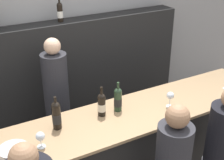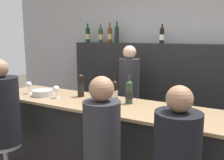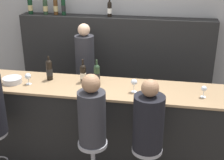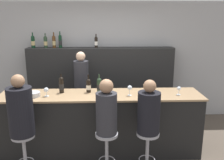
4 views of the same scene
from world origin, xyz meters
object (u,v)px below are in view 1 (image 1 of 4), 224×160
at_px(wine_bottle_counter_0, 56,115).
at_px(bartender, 58,108).
at_px(wine_bottle_backbar_4, 60,12).
at_px(metal_bowl, 14,152).
at_px(wine_bottle_counter_1, 102,104).
at_px(wine_bottle_counter_2, 118,99).
at_px(wine_glass_2, 170,96).
at_px(guest_seated_middle, 174,152).
at_px(wine_glass_1, 40,137).

relative_size(wine_bottle_counter_0, bartender, 0.20).
distance_m(wine_bottle_counter_0, wine_bottle_backbar_4, 1.51).
bearing_deg(metal_bowl, wine_bottle_counter_0, 23.60).
bearing_deg(wine_bottle_counter_0, bartender, 71.34).
bearing_deg(wine_bottle_counter_0, metal_bowl, -156.40).
bearing_deg(wine_bottle_counter_1, wine_bottle_counter_0, -180.00).
height_order(wine_bottle_counter_0, bartender, bartender).
distance_m(wine_bottle_counter_0, bartender, 0.92).
height_order(wine_bottle_counter_2, wine_glass_2, wine_bottle_counter_2).
distance_m(wine_bottle_counter_2, metal_bowl, 1.08).
distance_m(wine_bottle_counter_0, wine_glass_2, 1.14).
distance_m(wine_bottle_counter_1, wine_bottle_backbar_4, 1.41).
height_order(wine_bottle_counter_1, metal_bowl, wine_bottle_counter_1).
bearing_deg(wine_bottle_counter_1, wine_glass_2, -15.85).
xyz_separation_m(wine_bottle_backbar_4, wine_glass_2, (0.57, -1.47, -0.59)).
relative_size(metal_bowl, guest_seated_middle, 0.30).
distance_m(wine_bottle_counter_1, guest_seated_middle, 0.81).
distance_m(wine_glass_2, guest_seated_middle, 0.69).
bearing_deg(wine_glass_2, metal_bowl, 179.91).
relative_size(wine_bottle_counter_1, guest_seated_middle, 0.38).
height_order(wine_bottle_counter_0, wine_glass_1, wine_bottle_counter_0).
bearing_deg(wine_glass_2, guest_seated_middle, -125.07).
bearing_deg(guest_seated_middle, wine_glass_1, 150.07).
relative_size(wine_glass_2, guest_seated_middle, 0.21).
distance_m(wine_bottle_backbar_4, wine_glass_2, 1.68).
height_order(wine_bottle_counter_1, bartender, bartender).
relative_size(wine_bottle_backbar_4, bartender, 0.18).
distance_m(metal_bowl, guest_seated_middle, 1.29).
height_order(wine_glass_1, guest_seated_middle, guest_seated_middle).
bearing_deg(wine_bottle_counter_2, wine_bottle_counter_1, 180.00).
height_order(wine_bottle_counter_2, wine_glass_1, wine_bottle_counter_2).
bearing_deg(wine_glass_1, metal_bowl, 179.36).
height_order(wine_bottle_counter_2, metal_bowl, wine_bottle_counter_2).
bearing_deg(wine_bottle_counter_0, wine_bottle_counter_1, 0.00).
xyz_separation_m(wine_bottle_backbar_4, guest_seated_middle, (0.18, -2.01, -0.76)).
distance_m(wine_glass_1, metal_bowl, 0.23).
bearing_deg(wine_glass_1, guest_seated_middle, -29.93).
height_order(wine_bottle_counter_1, wine_bottle_backbar_4, wine_bottle_backbar_4).
bearing_deg(wine_glass_2, wine_bottle_counter_1, 164.15).
bearing_deg(bartender, guest_seated_middle, -72.64).
relative_size(wine_bottle_backbar_4, wine_glass_2, 1.74).
xyz_separation_m(wine_glass_1, wine_glass_2, (1.33, 0.00, 0.02)).
height_order(wine_bottle_backbar_4, wine_glass_2, wine_bottle_backbar_4).
bearing_deg(wine_bottle_counter_2, wine_bottle_backbar_4, 93.36).
xyz_separation_m(wine_bottle_counter_0, wine_glass_2, (1.12, -0.19, -0.02)).
bearing_deg(guest_seated_middle, wine_bottle_counter_0, 135.06).
bearing_deg(wine_glass_2, wine_bottle_backbar_4, 111.16).
xyz_separation_m(wine_bottle_counter_0, guest_seated_middle, (0.74, -0.74, -0.18)).
bearing_deg(metal_bowl, wine_bottle_backbar_4, 56.09).
relative_size(guest_seated_middle, bartender, 0.49).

